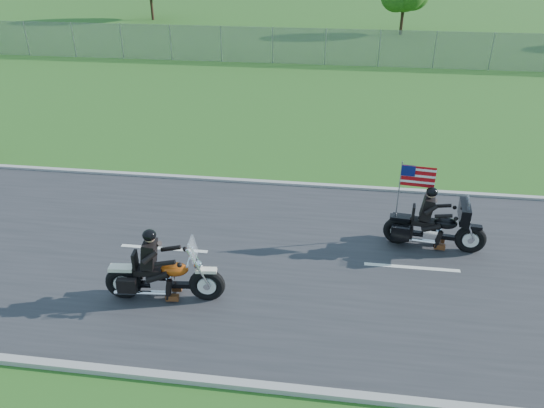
# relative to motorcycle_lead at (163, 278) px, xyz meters

# --- Properties ---
(ground) EXTENTS (420.00, 420.00, 0.00)m
(ground) POSITION_rel_motorcycle_lead_xyz_m (1.38, 1.85, -0.55)
(ground) COLOR #28531A
(ground) RESTS_ON ground
(road) EXTENTS (120.00, 8.00, 0.04)m
(road) POSITION_rel_motorcycle_lead_xyz_m (1.38, 1.85, -0.53)
(road) COLOR #28282B
(road) RESTS_ON ground
(curb_north) EXTENTS (120.00, 0.18, 0.12)m
(curb_north) POSITION_rel_motorcycle_lead_xyz_m (1.38, 5.90, -0.50)
(curb_north) COLOR #9E9B93
(curb_north) RESTS_ON ground
(curb_south) EXTENTS (120.00, 0.18, 0.12)m
(curb_south) POSITION_rel_motorcycle_lead_xyz_m (1.38, -2.20, -0.50)
(curb_south) COLOR #9E9B93
(curb_south) RESTS_ON ground
(fence) EXTENTS (60.00, 0.03, 2.00)m
(fence) POSITION_rel_motorcycle_lead_xyz_m (-3.62, 21.85, 0.45)
(fence) COLOR gray
(fence) RESTS_ON ground
(motorcycle_lead) EXTENTS (2.57, 0.77, 1.73)m
(motorcycle_lead) POSITION_rel_motorcycle_lead_xyz_m (0.00, 0.00, 0.00)
(motorcycle_lead) COLOR black
(motorcycle_lead) RESTS_ON ground
(motorcycle_follow) EXTENTS (2.47, 0.87, 2.06)m
(motorcycle_follow) POSITION_rel_motorcycle_lead_xyz_m (5.96, 2.86, 0.02)
(motorcycle_follow) COLOR black
(motorcycle_follow) RESTS_ON ground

